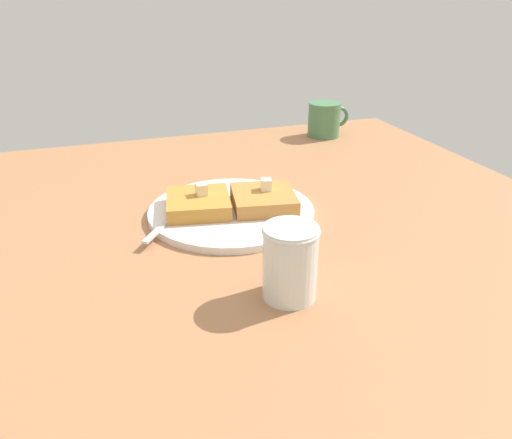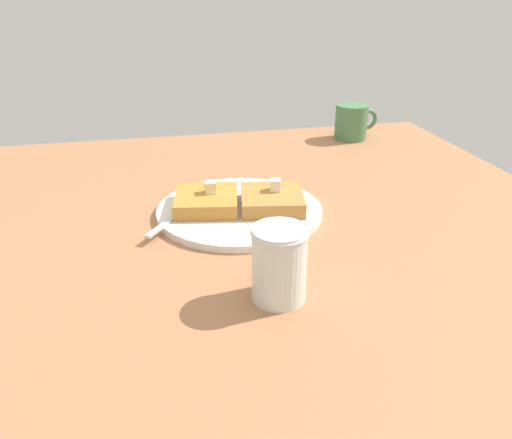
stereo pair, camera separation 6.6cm
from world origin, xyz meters
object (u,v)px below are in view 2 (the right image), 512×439
(coffee_mug, at_px, (352,122))
(syrup_jar, at_px, (279,266))
(plate, at_px, (239,210))
(fork, at_px, (181,211))

(coffee_mug, bearing_deg, syrup_jar, -119.27)
(plate, xyz_separation_m, coffee_mug, (0.33, 0.35, 0.03))
(plate, distance_m, coffee_mug, 0.48)
(fork, distance_m, syrup_jar, 0.26)
(fork, relative_size, syrup_jar, 1.55)
(plate, height_order, syrup_jar, syrup_jar)
(plate, relative_size, coffee_mug, 2.58)
(syrup_jar, bearing_deg, fork, 111.28)
(fork, distance_m, coffee_mug, 0.55)
(coffee_mug, bearing_deg, fork, -140.35)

